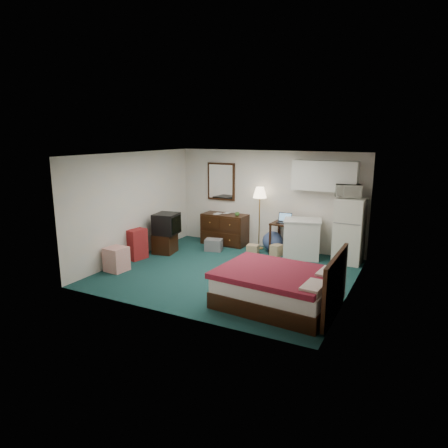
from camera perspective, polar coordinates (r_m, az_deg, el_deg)
The scene contains 25 objects.
floor at distance 8.62m, azimuth 0.71°, elevation -6.93°, with size 5.00×4.50×0.01m, color black.
ceiling at distance 8.13m, azimuth 0.76°, elevation 9.91°, with size 5.00×4.50×0.01m, color silver.
walls at distance 8.28m, azimuth 0.73°, elevation 1.24°, with size 5.01×4.51×2.50m.
mirror at distance 10.78m, azimuth -0.40°, elevation 6.09°, with size 0.80×0.06×1.00m, color white, non-canonical shape.
upper_cabinets at distance 9.63m, azimuth 14.20°, elevation 6.69°, with size 1.50×0.35×0.70m, color silver, non-canonical shape.
headboard at distance 6.69m, azimuth 15.62°, elevation -8.35°, with size 0.06×1.56×1.00m, color black, non-canonical shape.
dresser at distance 10.68m, azimuth 0.11°, elevation -0.73°, with size 1.20×0.55×0.82m, color black, non-canonical shape.
floor_lamp at distance 10.21m, azimuth 5.07°, elevation 0.82°, with size 0.35×0.35×1.60m, color #C78C44, non-canonical shape.
desk at distance 10.00m, azimuth 8.67°, elevation -1.96°, with size 0.61×0.61×0.77m, color black, non-canonical shape.
exercise_ball at distance 10.13m, azimuth 6.96°, elevation -2.48°, with size 0.51×0.51×0.51m, color navy.
kitchen_counter at distance 9.69m, azimuth 11.06°, elevation -2.14°, with size 0.82×0.63×0.90m, color silver, non-canonical shape.
fridge at distance 9.51m, azimuth 17.47°, elevation -0.91°, with size 0.62×0.62×1.51m, color silver, non-canonical shape.
bed at distance 7.02m, azimuth 7.56°, elevation -9.10°, with size 1.91×1.49×0.61m, color #531419, non-canonical shape.
tv_stand at distance 10.06m, azimuth -8.44°, elevation -2.72°, with size 0.49×0.53×0.49m, color black, non-canonical shape.
suitcase at distance 9.64m, azimuth -12.30°, elevation -2.84°, with size 0.28×0.44×0.72m, color maroon, non-canonical shape.
retail_box at distance 8.95m, azimuth -15.11°, elevation -4.86°, with size 0.42×0.42×0.52m, color beige, non-canonical shape.
file_bin at distance 10.15m, azimuth -1.49°, elevation -2.99°, with size 0.42×0.32×0.30m, color slate, non-canonical shape.
cardboard_box_a at distance 9.90m, azimuth 4.14°, elevation -3.63°, with size 0.27×0.23×0.23m, color #937A5C, non-canonical shape.
cardboard_box_b at distance 9.81m, azimuth 7.52°, elevation -3.73°, with size 0.23×0.27×0.27m, color #937A5C, non-canonical shape.
laptop at distance 9.83m, azimuth 8.53°, elevation 0.80°, with size 0.33×0.27×0.23m, color black, non-canonical shape.
crt_tv at distance 9.93m, azimuth -8.24°, elevation 0.05°, with size 0.55×0.59×0.51m, color black, non-canonical shape.
microwave at distance 9.36m, azimuth 17.33°, elevation 4.73°, with size 0.54×0.30×0.37m, color silver.
book_a at distance 10.61m, azimuth -1.27°, elevation 2.08°, with size 0.17×0.02×0.23m, color #937A5C.
book_b at distance 10.69m, azimuth 0.09°, elevation 2.10°, with size 0.15×0.02×0.21m, color #937A5C.
mug at distance 10.36m, azimuth 1.90°, elevation 1.49°, with size 0.12×0.09×0.12m, color #437B31.
Camera 1 is at (3.63, -7.26, 2.91)m, focal length 32.00 mm.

